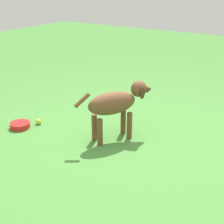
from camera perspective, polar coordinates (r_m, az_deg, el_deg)
ground at (r=3.38m, az=3.04°, el=-5.04°), size 14.00×14.00×0.00m
dog at (r=3.28m, az=0.78°, el=1.54°), size 0.47×0.78×0.59m
tennis_ball_0 at (r=4.16m, az=-1.71°, el=0.96°), size 0.07×0.07×0.07m
tennis_ball_1 at (r=3.82m, az=-12.72°, el=-1.63°), size 0.07×0.07×0.07m
water_bowl at (r=3.79m, az=-15.79°, el=-2.22°), size 0.22×0.22×0.06m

